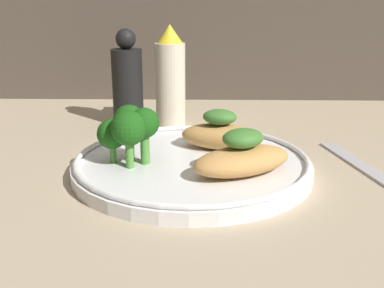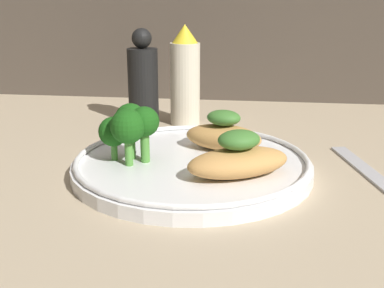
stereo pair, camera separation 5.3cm
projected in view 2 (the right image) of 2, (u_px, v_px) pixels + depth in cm
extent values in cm
cube|color=tan|center=(192.00, 177.00, 54.61)|extent=(180.00, 180.00, 1.00)
cylinder|color=white|center=(192.00, 167.00, 54.24)|extent=(26.83, 26.83, 1.40)
torus|color=white|center=(192.00, 158.00, 53.94)|extent=(26.23, 26.23, 0.60)
ellipsoid|color=tan|center=(238.00, 162.00, 49.29)|extent=(12.27, 9.86, 2.91)
ellipsoid|color=#3D752D|center=(239.00, 140.00, 48.55)|extent=(5.57, 5.20, 1.95)
ellipsoid|color=tan|center=(223.00, 137.00, 57.47)|extent=(10.06, 6.43, 3.06)
ellipsoid|color=#3D752D|center=(224.00, 118.00, 56.73)|extent=(4.70, 4.09, 1.80)
cylinder|color=#4C8E38|center=(145.00, 147.00, 53.29)|extent=(1.02, 1.02, 3.48)
sphere|color=#195114|center=(144.00, 122.00, 52.41)|extent=(3.32, 3.32, 3.32)
cylinder|color=#4C8E38|center=(132.00, 143.00, 54.65)|extent=(0.89, 0.89, 3.40)
sphere|color=#195114|center=(131.00, 118.00, 53.76)|extent=(3.53, 3.53, 3.53)
cylinder|color=#4C8E38|center=(114.00, 151.00, 54.10)|extent=(0.73, 0.73, 2.15)
sphere|color=#195114|center=(113.00, 132.00, 53.42)|extent=(3.34, 3.34, 3.34)
cylinder|color=#4C8E38|center=(129.00, 152.00, 52.26)|extent=(0.88, 0.88, 3.09)
sphere|color=#195114|center=(128.00, 126.00, 51.39)|extent=(3.80, 3.80, 3.80)
cylinder|color=beige|center=(185.00, 84.00, 72.76)|extent=(4.51, 4.51, 12.33)
cone|color=yellow|center=(185.00, 34.00, 70.48)|extent=(3.83, 3.83, 2.71)
cylinder|color=black|center=(143.00, 86.00, 73.68)|extent=(4.63, 4.63, 11.43)
sphere|color=black|center=(142.00, 38.00, 71.49)|extent=(3.01, 3.01, 3.01)
cube|color=#B2B2B7|center=(370.00, 173.00, 53.63)|extent=(5.91, 18.65, 0.60)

